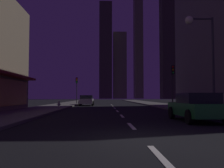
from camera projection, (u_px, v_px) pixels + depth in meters
ground_plane at (111, 105)px, 38.87m from camera, size 78.00×136.00×0.10m
sidewalk_right at (153, 104)px, 39.12m from camera, size 4.00×76.00×0.15m
sidewalk_left at (68, 104)px, 38.63m from camera, size 4.00×76.00×0.15m
lane_marking_center at (117, 111)px, 20.51m from camera, size 0.16×33.40×0.01m
skyscraper_distant_tall at (106, 51)px, 140.32m from camera, size 7.35×8.77×56.95m
skyscraper_distant_mid at (120, 66)px, 144.01m from camera, size 7.95×6.54×40.23m
skyscraper_distant_short at (138, 44)px, 151.29m from camera, size 5.25×7.83×69.27m
skyscraper_distant_slender at (169, 43)px, 123.59m from camera, size 7.97×6.99×58.91m
car_parked_near at (196, 107)px, 12.18m from camera, size 1.98×4.24×1.45m
car_parked_far at (87, 100)px, 33.16m from camera, size 1.98×4.24×1.45m
fire_hydrant_far_left at (59, 104)px, 24.80m from camera, size 0.42×0.30×0.65m
traffic_light_near_right at (173, 77)px, 22.91m from camera, size 0.32×0.48×4.20m
traffic_light_far_left at (77, 84)px, 37.74m from camera, size 0.32×0.48×4.20m
street_lamp_right at (201, 40)px, 15.98m from camera, size 1.96×0.56×6.58m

